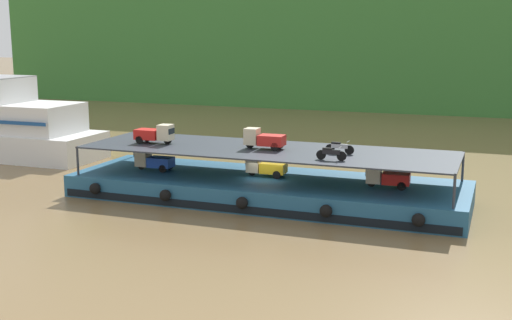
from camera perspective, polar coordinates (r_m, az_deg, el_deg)
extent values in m
plane|color=brown|center=(45.12, 0.88, -3.43)|extent=(400.00, 400.00, 0.00)
cube|color=#387533|center=(110.62, 13.32, 12.17)|extent=(130.74, 33.53, 28.10)
cube|color=#23567A|center=(44.94, 0.89, -2.51)|extent=(26.80, 8.40, 1.50)
cube|color=black|center=(41.21, -1.11, -4.33)|extent=(26.27, 0.06, 0.50)
sphere|color=black|center=(45.88, -13.76, -2.42)|extent=(0.76, 0.76, 0.76)
sphere|color=black|center=(43.13, -7.86, -3.05)|extent=(0.76, 0.76, 0.76)
sphere|color=black|center=(40.90, -1.22, -3.73)|extent=(0.76, 0.76, 0.76)
sphere|color=black|center=(39.28, 6.07, -4.41)|extent=(0.76, 0.76, 0.76)
sphere|color=black|center=(38.34, 13.87, -5.06)|extent=(0.76, 0.76, 0.76)
cylinder|color=#2D333D|center=(45.73, 17.46, -0.54)|extent=(0.16, 0.16, 2.00)
cylinder|color=#2D333D|center=(38.47, 16.78, -2.62)|extent=(0.16, 0.16, 2.00)
cylinder|color=#2D333D|center=(53.22, -10.51, 1.36)|extent=(0.16, 0.16, 2.00)
cylinder|color=#2D333D|center=(47.13, -15.17, -0.08)|extent=(0.16, 0.16, 2.00)
cube|color=#2D333D|center=(44.38, 0.90, 0.89)|extent=(25.20, 7.60, 0.10)
cube|color=#1E47B7|center=(47.47, -8.23, -0.18)|extent=(1.75, 1.27, 0.70)
cube|color=#C6B793|center=(48.07, -9.73, 0.15)|extent=(0.94, 1.03, 1.10)
cube|color=#19232D|center=(48.27, -10.23, 0.32)|extent=(0.07, 0.85, 0.38)
cylinder|color=black|center=(48.24, -9.87, -0.48)|extent=(0.57, 0.16, 0.56)
cylinder|color=black|center=(47.83, -7.51, -0.51)|extent=(0.57, 0.16, 0.56)
cylinder|color=black|center=(46.90, -8.07, -0.75)|extent=(0.57, 0.16, 0.56)
cube|color=gold|center=(45.00, 1.52, -0.69)|extent=(1.75, 1.27, 0.70)
cube|color=#C6B793|center=(45.38, -0.17, -0.33)|extent=(0.94, 1.03, 1.10)
cube|color=#19232D|center=(45.50, -0.73, -0.16)|extent=(0.07, 0.85, 0.38)
cylinder|color=black|center=(45.53, -0.35, -0.99)|extent=(0.57, 0.16, 0.56)
cylinder|color=black|center=(45.46, 2.20, -1.02)|extent=(0.57, 0.16, 0.56)
cylinder|color=black|center=(44.46, 1.81, -1.29)|extent=(0.57, 0.16, 0.56)
cube|color=red|center=(42.66, 12.03, -1.58)|extent=(1.76, 1.29, 0.70)
cube|color=beige|center=(42.77, 10.17, -1.21)|extent=(0.95, 1.05, 1.10)
cube|color=#19232D|center=(42.81, 9.56, -1.02)|extent=(0.09, 0.85, 0.38)
cylinder|color=black|center=(42.91, 9.95, -1.91)|extent=(0.57, 0.17, 0.56)
cylinder|color=black|center=(43.22, 12.61, -1.92)|extent=(0.57, 0.17, 0.56)
cylinder|color=black|center=(42.19, 12.48, -2.23)|extent=(0.57, 0.17, 0.56)
cube|color=red|center=(47.37, -9.32, 2.22)|extent=(1.71, 1.22, 0.70)
cube|color=beige|center=(46.68, -7.83, 2.38)|extent=(0.91, 1.01, 1.10)
cube|color=#19232D|center=(46.44, -7.32, 2.49)|extent=(0.05, 0.85, 0.38)
cylinder|color=black|center=(46.69, -7.65, 1.70)|extent=(0.56, 0.15, 0.56)
cylinder|color=black|center=(47.17, -10.05, 1.73)|extent=(0.56, 0.15, 0.56)
cylinder|color=black|center=(48.08, -9.42, 1.92)|extent=(0.56, 0.15, 0.56)
cube|color=red|center=(44.12, 1.36, 1.72)|extent=(1.72, 1.23, 0.70)
cube|color=beige|center=(44.55, -0.34, 2.07)|extent=(0.91, 1.01, 1.10)
cube|color=#19232D|center=(44.69, -0.91, 2.24)|extent=(0.05, 0.85, 0.38)
cylinder|color=black|center=(44.69, -0.52, 1.39)|extent=(0.56, 0.15, 0.56)
cylinder|color=black|center=(44.55, 2.07, 1.35)|extent=(0.56, 0.15, 0.56)
cylinder|color=black|center=(43.56, 1.64, 1.13)|extent=(0.56, 0.15, 0.56)
cylinder|color=black|center=(40.56, 7.41, 0.33)|extent=(0.60, 0.11, 0.60)
cylinder|color=black|center=(40.89, 5.65, 0.46)|extent=(0.60, 0.11, 0.60)
cube|color=black|center=(40.68, 6.53, 0.70)|extent=(1.10, 0.21, 0.28)
cube|color=black|center=(40.71, 6.20, 0.97)|extent=(0.60, 0.21, 0.12)
cylinder|color=#B2B2B7|center=(40.49, 7.30, 1.11)|extent=(0.05, 0.55, 0.04)
cylinder|color=black|center=(42.72, 8.08, 0.86)|extent=(0.61, 0.14, 0.60)
cylinder|color=black|center=(43.09, 6.42, 0.98)|extent=(0.61, 0.14, 0.60)
cube|color=#B7B7BC|center=(42.87, 7.26, 1.21)|extent=(1.11, 0.27, 0.28)
cube|color=black|center=(42.91, 6.94, 1.47)|extent=(0.61, 0.24, 0.12)
cylinder|color=#B2B2B7|center=(42.66, 7.97, 1.59)|extent=(0.07, 0.55, 0.04)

